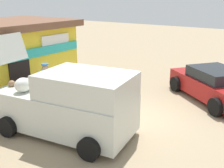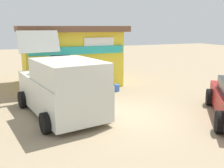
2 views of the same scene
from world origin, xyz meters
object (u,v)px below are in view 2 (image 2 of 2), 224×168
(vendor_standing, at_px, (73,75))
(unloaded_banana_pile, at_px, (35,89))
(delivery_van, at_px, (62,88))
(storefront_bar, at_px, (70,55))
(paint_bucket, at_px, (116,88))
(customer_bending, at_px, (46,80))

(vendor_standing, xyz_separation_m, unloaded_banana_pile, (-1.48, 1.36, -0.78))
(delivery_van, bearing_deg, vendor_standing, 65.14)
(storefront_bar, xyz_separation_m, vendor_standing, (-0.56, -2.88, -0.56))
(vendor_standing, xyz_separation_m, paint_bucket, (2.15, 0.28, -0.84))
(customer_bending, height_order, unloaded_banana_pile, customer_bending)
(delivery_van, bearing_deg, storefront_bar, 72.98)
(unloaded_banana_pile, height_order, paint_bucket, unloaded_banana_pile)
(paint_bucket, bearing_deg, unloaded_banana_pile, 163.35)
(storefront_bar, distance_m, customer_bending, 3.60)
(delivery_van, relative_size, paint_bucket, 14.43)
(unloaded_banana_pile, bearing_deg, storefront_bar, 36.65)
(vendor_standing, bearing_deg, delivery_van, -114.86)
(delivery_van, xyz_separation_m, vendor_standing, (0.96, 2.06, 0.02))
(storefront_bar, xyz_separation_m, customer_bending, (-1.78, -3.06, -0.66))
(customer_bending, bearing_deg, paint_bucket, 7.68)
(vendor_standing, distance_m, unloaded_banana_pile, 2.16)
(vendor_standing, distance_m, paint_bucket, 2.33)
(delivery_van, xyz_separation_m, unloaded_banana_pile, (-0.53, 3.43, -0.77))
(storefront_bar, distance_m, vendor_standing, 2.99)
(delivery_van, distance_m, paint_bucket, 3.98)
(vendor_standing, bearing_deg, storefront_bar, 79.05)
(customer_bending, relative_size, unloaded_banana_pile, 1.74)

